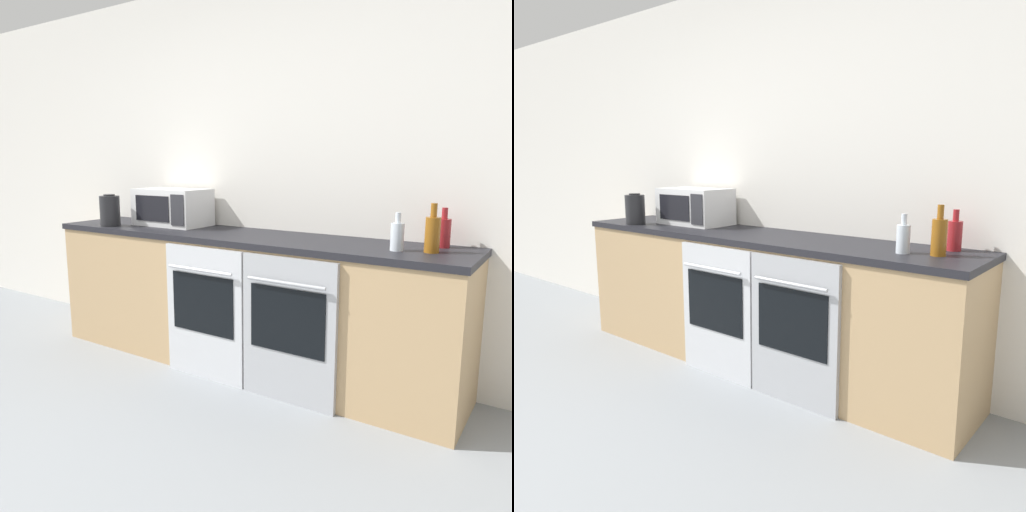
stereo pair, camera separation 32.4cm
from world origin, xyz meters
TOP-DOWN VIEW (x-y plane):
  - wall_back at (0.00, 2.32)m, footprint 10.00×0.06m
  - counter_back at (0.00, 2.00)m, footprint 2.94×0.60m
  - oven_left at (-0.08, 1.70)m, footprint 0.60×0.06m
  - oven_right at (0.53, 1.70)m, footprint 0.60×0.06m
  - microwave at (-0.69, 2.09)m, footprint 0.54×0.33m
  - bottle_red at (1.23, 2.18)m, footprint 0.08×0.08m
  - bottle_clear at (1.05, 1.94)m, footprint 0.07×0.07m
  - bottle_amber at (1.22, 1.98)m, footprint 0.08×0.08m
  - kettle at (-1.05, 1.81)m, footprint 0.15×0.15m

SIDE VIEW (x-z plane):
  - oven_left at x=-0.08m, z-range 0.01..0.86m
  - oven_right at x=0.53m, z-range 0.01..0.86m
  - counter_back at x=0.00m, z-range 0.00..0.91m
  - bottle_clear at x=1.05m, z-range 0.89..1.09m
  - bottle_red at x=1.23m, z-range 0.89..1.11m
  - bottle_amber at x=1.22m, z-range 0.88..1.14m
  - kettle at x=-1.05m, z-range 0.91..1.14m
  - microwave at x=-0.69m, z-range 0.91..1.18m
  - wall_back at x=0.00m, z-range 0.00..2.60m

